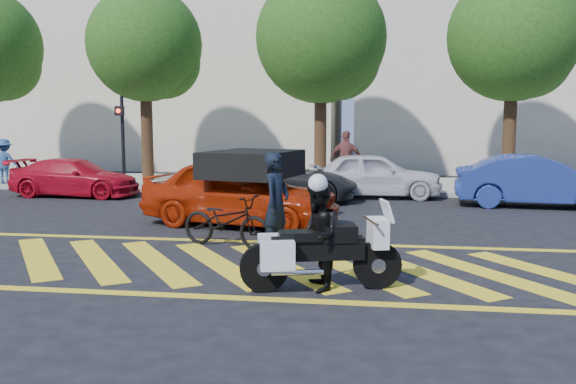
# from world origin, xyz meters

# --- Properties ---
(ground) EXTENTS (90.00, 90.00, 0.00)m
(ground) POSITION_xyz_m (0.00, 0.00, 0.00)
(ground) COLOR black
(ground) RESTS_ON ground
(sidewalk) EXTENTS (60.00, 5.00, 0.15)m
(sidewalk) POSITION_xyz_m (0.00, 12.00, 0.07)
(sidewalk) COLOR #9E998E
(sidewalk) RESTS_ON ground
(crosswalk) EXTENTS (12.33, 4.00, 0.01)m
(crosswalk) POSITION_xyz_m (-0.04, 0.00, 0.00)
(crosswalk) COLOR yellow
(crosswalk) RESTS_ON ground
(building_left) EXTENTS (16.00, 8.00, 10.00)m
(building_left) POSITION_xyz_m (-8.00, 21.00, 5.00)
(building_left) COLOR beige
(building_left) RESTS_ON ground
(building_right) EXTENTS (16.00, 8.00, 11.00)m
(building_right) POSITION_xyz_m (9.00, 21.00, 5.50)
(building_right) COLOR beige
(building_right) RESTS_ON ground
(tree_left) EXTENTS (4.20, 4.20, 7.26)m
(tree_left) POSITION_xyz_m (-6.37, 12.06, 4.99)
(tree_left) COLOR black
(tree_left) RESTS_ON ground
(tree_center) EXTENTS (4.60, 4.60, 7.56)m
(tree_center) POSITION_xyz_m (0.13, 12.06, 5.10)
(tree_center) COLOR black
(tree_center) RESTS_ON ground
(tree_right) EXTENTS (4.40, 4.40, 7.41)m
(tree_right) POSITION_xyz_m (6.63, 12.06, 5.05)
(tree_right) COLOR black
(tree_right) RESTS_ON ground
(signal_pole) EXTENTS (0.28, 0.43, 3.20)m
(signal_pole) POSITION_xyz_m (-6.50, 9.74, 1.92)
(signal_pole) COLOR black
(signal_pole) RESTS_ON ground
(officer_bike) EXTENTS (0.61, 0.77, 1.85)m
(officer_bike) POSITION_xyz_m (0.24, 0.92, 0.92)
(officer_bike) COLOR black
(officer_bike) RESTS_ON ground
(bicycle) EXTENTS (2.04, 1.27, 1.01)m
(bicycle) POSITION_xyz_m (-0.79, 1.34, 0.51)
(bicycle) COLOR black
(bicycle) RESTS_ON ground
(police_motorcycle) EXTENTS (2.30, 1.02, 1.03)m
(police_motorcycle) POSITION_xyz_m (1.23, -1.34, 0.56)
(police_motorcycle) COLOR black
(police_motorcycle) RESTS_ON ground
(officer_moto) EXTENTS (0.75, 0.87, 1.55)m
(officer_moto) POSITION_xyz_m (1.21, -1.33, 0.77)
(officer_moto) COLOR black
(officer_moto) RESTS_ON ground
(red_convertible) EXTENTS (4.86, 2.87, 1.55)m
(red_convertible) POSITION_xyz_m (-1.07, 3.67, 0.78)
(red_convertible) COLOR #A02107
(red_convertible) RESTS_ON ground
(parked_left) EXTENTS (4.17, 1.84, 1.19)m
(parked_left) POSITION_xyz_m (-7.40, 8.12, 0.59)
(parked_left) COLOR #B50B1D
(parked_left) RESTS_ON ground
(parked_mid_left) EXTENTS (4.95, 2.65, 1.32)m
(parked_mid_left) POSITION_xyz_m (-0.90, 7.80, 0.66)
(parked_mid_left) COLOR black
(parked_mid_left) RESTS_ON ground
(parked_mid_right) EXTENTS (4.21, 1.81, 1.42)m
(parked_mid_right) POSITION_xyz_m (1.94, 9.20, 0.71)
(parked_mid_right) COLOR silver
(parked_mid_right) RESTS_ON ground
(parked_right) EXTENTS (4.52, 1.92, 1.45)m
(parked_right) POSITION_xyz_m (6.44, 7.80, 0.72)
(parked_right) COLOR navy
(parked_right) RESTS_ON ground
(pedestrian_left) EXTENTS (1.08, 0.70, 1.58)m
(pedestrian_left) POSITION_xyz_m (-11.03, 10.00, 0.94)
(pedestrian_left) COLOR navy
(pedestrian_left) RESTS_ON sidewalk
(pedestrian_right) EXTENTS (1.19, 0.71, 1.90)m
(pedestrian_right) POSITION_xyz_m (1.03, 10.15, 1.10)
(pedestrian_right) COLOR brown
(pedestrian_right) RESTS_ON sidewalk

